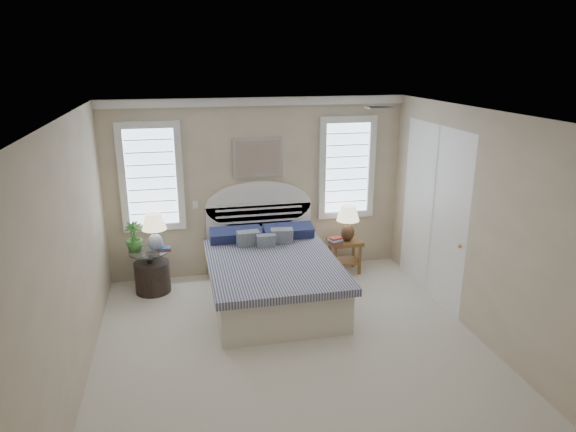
{
  "coord_description": "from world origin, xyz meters",
  "views": [
    {
      "loc": [
        -1.18,
        -4.98,
        3.26
      ],
      "look_at": [
        0.14,
        1.0,
        1.35
      ],
      "focal_mm": 32.0,
      "sensor_mm": 36.0,
      "label": 1
    }
  ],
  "objects_px": {
    "bed": "(271,273)",
    "floor_pot": "(153,277)",
    "side_table_left": "(150,267)",
    "nightstand_right": "(345,249)",
    "lamp_left": "(154,228)",
    "lamp_right": "(348,219)"
  },
  "relations": [
    {
      "from": "bed",
      "to": "floor_pot",
      "type": "height_order",
      "value": "bed"
    },
    {
      "from": "bed",
      "to": "nightstand_right",
      "type": "bearing_deg",
      "value": 28.03
    },
    {
      "from": "bed",
      "to": "side_table_left",
      "type": "xyz_separation_m",
      "value": [
        -1.65,
        0.59,
        0.0
      ]
    },
    {
      "from": "side_table_left",
      "to": "floor_pot",
      "type": "bearing_deg",
      "value": 21.77
    },
    {
      "from": "nightstand_right",
      "to": "lamp_left",
      "type": "xyz_separation_m",
      "value": [
        -2.84,
        -0.11,
        0.58
      ]
    },
    {
      "from": "floor_pot",
      "to": "lamp_left",
      "type": "distance_m",
      "value": 0.75
    },
    {
      "from": "side_table_left",
      "to": "lamp_right",
      "type": "relative_size",
      "value": 1.11
    },
    {
      "from": "lamp_left",
      "to": "lamp_right",
      "type": "height_order",
      "value": "lamp_left"
    },
    {
      "from": "nightstand_right",
      "to": "lamp_right",
      "type": "bearing_deg",
      "value": -45.9
    },
    {
      "from": "side_table_left",
      "to": "lamp_left",
      "type": "xyz_separation_m",
      "value": [
        0.11,
        -0.01,
        0.58
      ]
    },
    {
      "from": "side_table_left",
      "to": "nightstand_right",
      "type": "height_order",
      "value": "side_table_left"
    },
    {
      "from": "bed",
      "to": "lamp_left",
      "type": "bearing_deg",
      "value": 159.29
    },
    {
      "from": "bed",
      "to": "floor_pot",
      "type": "distance_m",
      "value": 1.74
    },
    {
      "from": "floor_pot",
      "to": "bed",
      "type": "bearing_deg",
      "value": -20.32
    },
    {
      "from": "lamp_right",
      "to": "floor_pot",
      "type": "bearing_deg",
      "value": -178.78
    },
    {
      "from": "side_table_left",
      "to": "lamp_left",
      "type": "bearing_deg",
      "value": -4.56
    },
    {
      "from": "lamp_left",
      "to": "lamp_right",
      "type": "bearing_deg",
      "value": 1.62
    },
    {
      "from": "side_table_left",
      "to": "floor_pot",
      "type": "xyz_separation_m",
      "value": [
        0.02,
        0.01,
        -0.16
      ]
    },
    {
      "from": "bed",
      "to": "nightstand_right",
      "type": "height_order",
      "value": "bed"
    },
    {
      "from": "bed",
      "to": "nightstand_right",
      "type": "distance_m",
      "value": 1.47
    },
    {
      "from": "bed",
      "to": "side_table_left",
      "type": "relative_size",
      "value": 3.61
    },
    {
      "from": "side_table_left",
      "to": "lamp_right",
      "type": "bearing_deg",
      "value": 1.4
    }
  ]
}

